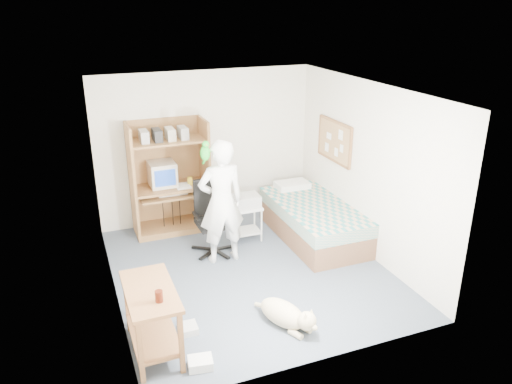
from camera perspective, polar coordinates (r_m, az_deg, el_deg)
floor at (r=7.03m, az=-0.73°, el=-8.93°), size 4.00×4.00×0.00m
wall_back at (r=8.31m, az=-5.69°, el=5.16°), size 3.60×0.02×2.50m
wall_right at (r=7.29m, az=12.58°, el=2.45°), size 0.02×4.00×2.50m
wall_left at (r=6.14m, az=-16.68°, el=-1.54°), size 0.02×4.00×2.50m
ceiling at (r=6.17m, az=-0.83°, el=11.58°), size 3.60×4.00×0.02m
computer_hutch at (r=8.04m, az=-9.86°, el=1.18°), size 1.20×0.63×1.80m
bed at (r=7.89m, az=6.53°, el=-3.22°), size 1.02×2.02×0.66m
side_desk at (r=5.46m, az=-11.84°, el=-13.15°), size 0.50×1.00×0.75m
corkboard at (r=7.95m, az=8.96°, el=5.76°), size 0.04×0.94×0.66m
office_chair at (r=7.41m, az=-5.00°, el=-4.02°), size 0.61×0.61×1.08m
person at (r=6.94m, az=-3.99°, el=-1.16°), size 0.66×0.44×1.79m
parrot at (r=6.65m, az=-5.83°, el=4.58°), size 0.13×0.23×0.36m
dog at (r=5.90m, az=3.49°, el=-13.78°), size 0.54×0.88×0.35m
printer_cart at (r=7.73m, az=-1.20°, el=-2.93°), size 0.47×0.38×0.56m
printer at (r=7.62m, az=-1.22°, el=-1.02°), size 0.43×0.33×0.18m
crt_monitor at (r=7.98m, az=-10.67°, el=2.05°), size 0.41×0.44×0.38m
keyboard at (r=7.95m, az=-9.49°, el=-0.20°), size 0.45×0.17×0.03m
pencil_cup at (r=8.02m, az=-7.56°, el=1.26°), size 0.08×0.08×0.12m
drink_glass at (r=5.08m, az=-11.03°, el=-11.62°), size 0.08×0.08×0.12m
floor_box_a at (r=5.43m, az=-6.37°, el=-18.85°), size 0.28×0.24×0.10m
floor_box_b at (r=5.92m, az=-7.64°, el=-15.18°), size 0.19×0.23×0.08m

